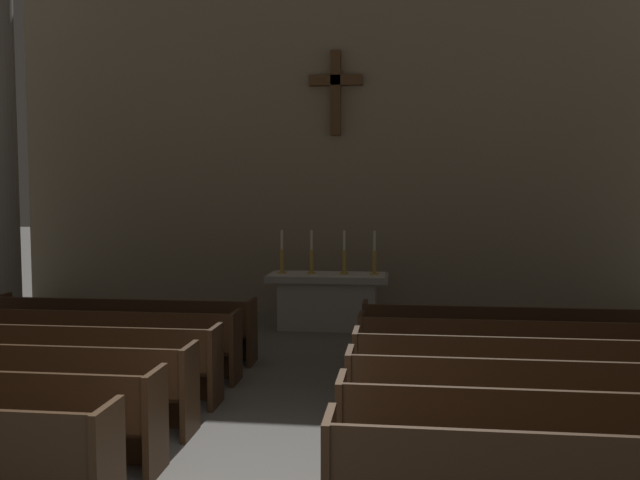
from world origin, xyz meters
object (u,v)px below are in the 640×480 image
object	(u,v)px
pew_left_row_3	(11,384)
candlestick_inner_right	(344,260)
pew_right_row_5	(517,355)
pew_left_row_5	(94,343)
candlestick_inner_left	(311,259)
candlestick_outer_right	(374,260)
pew_right_row_2	(578,442)
pew_right_row_4	(532,377)
candlestick_outer_left	(282,259)
pew_right_row_3	(551,404)
pew_left_row_6	(124,329)
altar	(328,300)
pew_left_row_4	(58,361)
pew_right_row_6	(505,338)

from	to	relation	value
pew_left_row_3	candlestick_inner_right	distance (m)	6.42
pew_right_row_5	pew_left_row_5	bearing A→B (deg)	180.00
candlestick_inner_left	candlestick_outer_right	world-z (taller)	same
pew_right_row_2	candlestick_inner_left	xyz separation A→B (m)	(-3.06, 6.55, 0.79)
pew_left_row_5	pew_right_row_4	xyz separation A→B (m)	(5.53, -0.97, 0.00)
pew_right_row_4	candlestick_outer_left	world-z (taller)	candlestick_outer_left
pew_right_row_3	candlestick_inner_right	bearing A→B (deg)	113.81
pew_right_row_2	pew_right_row_3	bearing A→B (deg)	90.00
pew_left_row_6	pew_right_row_5	distance (m)	5.61
pew_left_row_5	pew_right_row_2	size ratio (longest dim) A/B	1.00
pew_right_row_3	altar	xyz separation A→B (m)	(-2.76, 5.58, 0.06)
pew_left_row_5	candlestick_outer_left	distance (m)	4.20
pew_left_row_4	pew_right_row_2	bearing A→B (deg)	-19.26
pew_left_row_4	altar	world-z (taller)	altar
pew_right_row_3	candlestick_outer_left	world-z (taller)	candlestick_outer_left
candlestick_outer_right	candlestick_outer_left	bearing A→B (deg)	180.00
pew_left_row_5	candlestick_outer_left	bearing A→B (deg)	62.33
pew_left_row_6	candlestick_outer_right	bearing A→B (deg)	36.61
pew_left_row_3	pew_right_row_3	bearing A→B (deg)	0.00
candlestick_inner_right	candlestick_outer_right	xyz separation A→B (m)	(0.55, 0.00, 0.00)
pew_left_row_4	pew_right_row_4	distance (m)	5.53
pew_left_row_6	candlestick_outer_right	size ratio (longest dim) A/B	4.96
pew_left_row_4	pew_right_row_3	size ratio (longest dim) A/B	1.00
pew_left_row_6	pew_right_row_2	distance (m)	6.74
pew_left_row_4	pew_left_row_6	xyz separation A→B (m)	(0.00, 1.93, 0.00)
pew_right_row_3	pew_right_row_4	world-z (taller)	same
pew_right_row_5	candlestick_inner_left	bearing A→B (deg)	130.01
pew_right_row_5	candlestick_inner_right	bearing A→B (deg)	124.02
pew_right_row_3	pew_right_row_2	bearing A→B (deg)	-90.00
altar	candlestick_outer_right	world-z (taller)	candlestick_outer_right
pew_right_row_2	pew_right_row_6	world-z (taller)	same
pew_left_row_3	altar	size ratio (longest dim) A/B	1.79
pew_left_row_5	pew_right_row_5	size ratio (longest dim) A/B	1.00
pew_left_row_4	pew_right_row_6	size ratio (longest dim) A/B	1.00
candlestick_inner_left	candlestick_inner_right	xyz separation A→B (m)	(0.60, 0.00, 0.00)
candlestick_outer_right	pew_left_row_6	bearing A→B (deg)	-143.39
pew_left_row_3	pew_right_row_4	xyz separation A→B (m)	(5.53, 0.97, 0.00)
pew_left_row_5	pew_left_row_6	world-z (taller)	same
pew_left_row_6	pew_right_row_2	xyz separation A→B (m)	(5.53, -3.86, 0.00)
altar	candlestick_inner_right	world-z (taller)	candlestick_inner_right
pew_right_row_3	candlestick_outer_left	distance (m)	6.70
altar	candlestick_outer_right	xyz separation A→B (m)	(0.85, 0.00, 0.74)
candlestick_outer_right	altar	bearing A→B (deg)	-180.00
pew_left_row_3	pew_right_row_3	size ratio (longest dim) A/B	1.00
altar	candlestick_outer_right	distance (m)	1.13
pew_left_row_5	candlestick_inner_left	distance (m)	4.48
altar	candlestick_inner_right	xyz separation A→B (m)	(0.30, 0.00, 0.74)
pew_left_row_6	candlestick_inner_left	world-z (taller)	candlestick_inner_left
pew_left_row_5	candlestick_outer_right	size ratio (longest dim) A/B	4.96
pew_left_row_3	candlestick_outer_left	distance (m)	5.95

